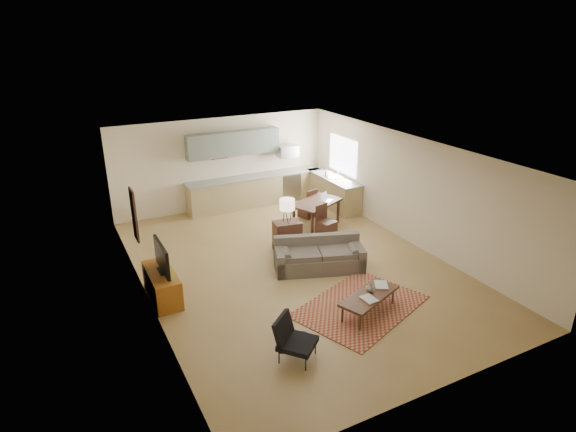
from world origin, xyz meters
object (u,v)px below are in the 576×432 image
sofa (319,255)px  armchair (298,340)px  tv_credenza (162,285)px  coffee_table (369,304)px  console_table (287,236)px  dining_table (316,214)px

sofa → armchair: size_ratio=2.77×
armchair → tv_credenza: 3.28m
coffee_table → console_table: size_ratio=1.80×
armchair → console_table: (1.74, 3.75, 0.00)m
console_table → armchair: bearing=-106.4°
tv_credenza → console_table: 3.36m
tv_credenza → dining_table: 4.98m
tv_credenza → coffee_table: bearing=-34.9°
coffee_table → armchair: 1.94m
console_table → dining_table: bearing=43.3°
coffee_table → dining_table: 4.35m
tv_credenza → sofa: bearing=-6.2°
sofa → console_table: console_table is taller
sofa → dining_table: dining_table is taller
tv_credenza → console_table: bearing=14.4°
armchair → dining_table: bearing=16.3°
coffee_table → dining_table: size_ratio=0.95×
coffee_table → dining_table: (1.29, 4.15, 0.16)m
sofa → dining_table: size_ratio=1.45×
tv_credenza → dining_table: size_ratio=0.92×
console_table → coffee_table: bearing=-79.6°
armchair → dining_table: size_ratio=0.52×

